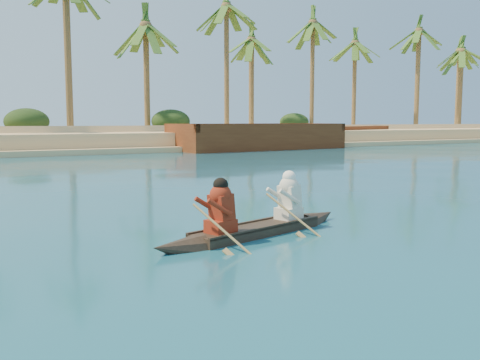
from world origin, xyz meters
TOP-DOWN VIEW (x-y plane):
  - ground at (0.00, 0.00)m, footprint 160.00×160.00m
  - sandy_embankment at (0.00, 46.89)m, footprint 150.00×51.00m
  - palm_grove at (0.00, 35.00)m, footprint 110.00×14.00m
  - shrub_cluster at (0.00, 31.50)m, footprint 100.00×6.00m
  - canoe at (-7.89, -2.90)m, footprint 4.79×1.85m
  - barge_mid at (8.29, 22.93)m, footprint 13.88×5.59m
  - barge_right at (19.70, 27.00)m, footprint 12.24×7.31m

SIDE VIEW (x-z plane):
  - ground at x=0.00m, z-range 0.00..0.00m
  - canoe at x=-7.89m, z-range -0.41..0.91m
  - sandy_embankment at x=0.00m, z-range -0.22..1.28m
  - barge_right at x=19.70m, z-range -0.29..1.65m
  - barge_mid at x=8.29m, z-range -0.34..1.92m
  - shrub_cluster at x=0.00m, z-range 0.00..2.40m
  - palm_grove at x=0.00m, z-range 0.00..16.00m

